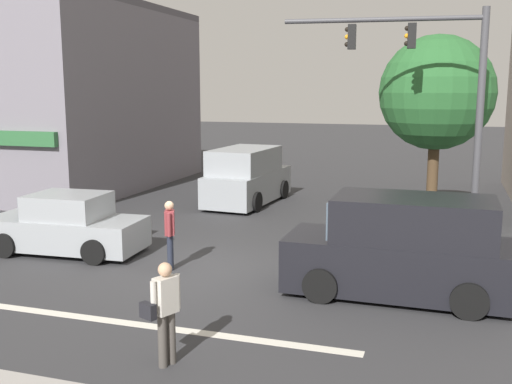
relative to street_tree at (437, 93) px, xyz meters
name	(u,v)px	position (x,y,z in m)	size (l,w,h in m)	color
ground_plane	(196,269)	(-5.25, -5.54, -4.15)	(120.00, 120.00, 0.00)	#333335
lane_marking_stripe	(121,322)	(-5.25, -9.04, -4.14)	(9.00, 0.24, 0.01)	silver
building_left_block	(12,97)	(-18.63, 4.53, -0.23)	(13.73, 11.65, 7.84)	slate
street_tree	(437,93)	(0.00, 0.00, 0.00)	(3.32, 3.32, 5.83)	#4C3823
utility_pole_near_left	(56,99)	(-12.57, -0.53, -0.23)	(1.40, 0.22, 7.54)	brown
traffic_light_mast	(439,93)	(0.11, -2.84, 0.03)	(4.87, 0.66, 6.20)	#47474C
sedan_waiting_far	(67,226)	(-9.08, -5.20, -3.44)	(4.19, 2.06, 1.58)	#999EA3
van_parked_curbside	(247,177)	(-6.72, 2.71, -3.14)	(2.30, 4.73, 2.11)	#999EA3
van_crossing_leftbound	(402,249)	(-0.41, -5.97, -3.14)	(4.61, 2.06, 2.11)	black
pedestrian_foreground_with_bag	(165,308)	(-3.66, -10.37, -3.20)	(0.49, 0.65, 1.67)	#4C4742
pedestrian_mid_crossing	(170,231)	(-5.82, -5.74, -3.20)	(0.34, 0.53, 1.67)	#232838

